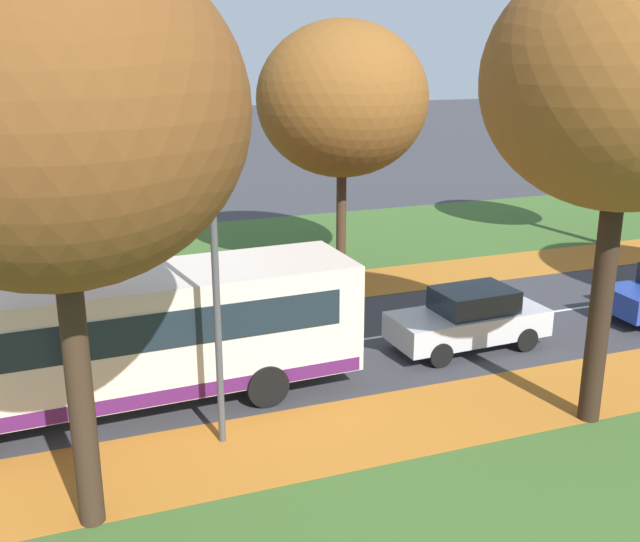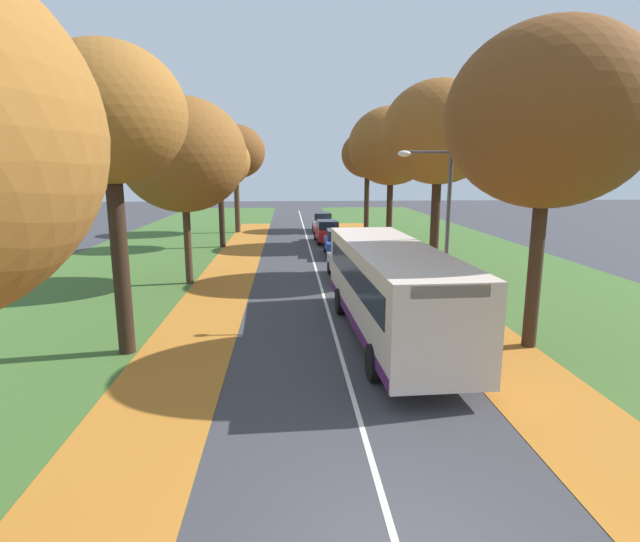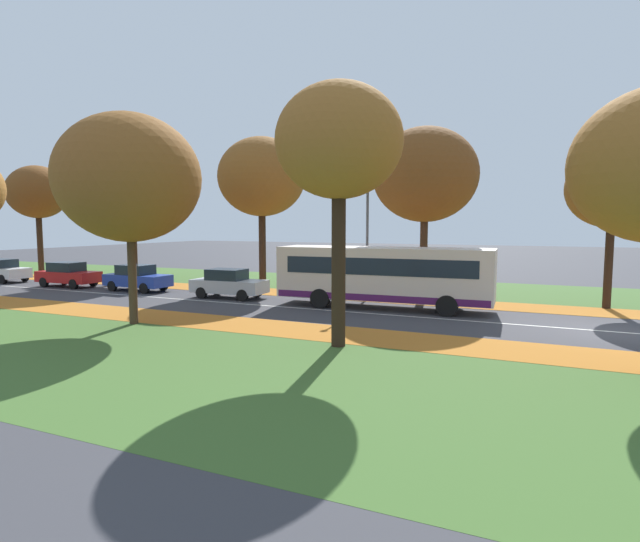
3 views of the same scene
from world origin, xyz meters
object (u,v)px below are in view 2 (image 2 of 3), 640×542
at_px(tree_right_mid, 439,133).
at_px(car_blue_following, 339,243).
at_px(tree_right_distant, 367,155).
at_px(streetlamp_right, 439,217).
at_px(bus, 391,286).
at_px(tree_left_far, 220,162).
at_px(car_red_third_in_line, 328,232).
at_px(car_silver_lead, 349,263).
at_px(tree_left_distant, 235,152).
at_px(tree_right_far, 391,146).
at_px(tree_right_near, 548,117).
at_px(tree_left_near, 108,116).
at_px(car_white_fourth_in_line, 323,222).
at_px(tree_left_mid, 183,155).

xyz_separation_m(tree_right_mid, car_blue_following, (-4.13, 6.50, -6.23)).
distance_m(tree_right_distant, streetlamp_right, 28.01).
height_order(bus, car_blue_following, bus).
height_order(tree_left_far, car_red_third_in_line, tree_left_far).
xyz_separation_m(tree_right_distant, car_blue_following, (-3.89, -13.69, -5.77)).
distance_m(tree_right_distant, car_silver_lead, 21.72).
bearing_deg(tree_left_distant, tree_right_mid, -58.16).
bearing_deg(tree_right_far, tree_right_near, -89.58).
xyz_separation_m(tree_left_near, tree_right_near, (12.15, -0.27, 0.03)).
bearing_deg(streetlamp_right, tree_left_near, -166.43).
bearing_deg(streetlamp_right, car_silver_lead, 106.76).
distance_m(tree_left_near, tree_right_far, 23.79).
distance_m(tree_left_distant, car_white_fourth_in_line, 9.44).
bearing_deg(car_silver_lead, streetlamp_right, -73.24).
bearing_deg(car_blue_following, car_white_fourth_in_line, 90.64).
xyz_separation_m(bus, car_blue_following, (-0.03, 15.72, -0.89)).
height_order(tree_left_mid, tree_right_far, tree_right_far).
relative_size(streetlamp_right, car_white_fourth_in_line, 1.41).
xyz_separation_m(tree_left_far, car_blue_following, (7.75, -3.98, -5.03)).
xyz_separation_m(tree_left_near, tree_left_distant, (0.53, 28.72, -0.02)).
bearing_deg(car_white_fourth_in_line, tree_left_mid, -111.36).
relative_size(tree_right_mid, tree_right_far, 1.00).
bearing_deg(car_white_fourth_in_line, tree_right_far, -63.93).
height_order(tree_right_distant, car_white_fourth_in_line, tree_right_distant).
bearing_deg(tree_left_near, tree_right_near, -1.27).
xyz_separation_m(tree_right_near, car_red_third_in_line, (-4.40, 22.46, -5.97)).
distance_m(tree_right_near, bus, 6.63).
xyz_separation_m(tree_left_distant, tree_right_mid, (11.62, -18.70, 0.31)).
bearing_deg(car_white_fourth_in_line, car_red_third_in_line, -90.97).
bearing_deg(tree_right_far, tree_left_distant, 144.54).
relative_size(tree_right_distant, car_silver_lead, 2.04).
xyz_separation_m(tree_left_near, car_red_third_in_line, (7.75, 22.19, -5.94)).
bearing_deg(car_silver_lead, tree_right_mid, 4.57).
bearing_deg(bus, tree_left_distant, 105.05).
xyz_separation_m(car_silver_lead, car_red_third_in_line, (-0.04, 12.53, 0.00)).
bearing_deg(tree_right_distant, car_white_fourth_in_line, -163.23).
relative_size(tree_right_near, tree_right_far, 0.98).
relative_size(tree_left_mid, car_white_fourth_in_line, 2.01).
distance_m(tree_right_mid, car_blue_following, 9.91).
bearing_deg(tree_right_mid, car_blue_following, 122.46).
xyz_separation_m(tree_left_mid, tree_right_mid, (12.03, 0.86, 1.09)).
distance_m(streetlamp_right, car_blue_following, 14.54).
xyz_separation_m(tree_left_far, bus, (7.78, -19.70, -4.14)).
relative_size(tree_right_distant, car_red_third_in_line, 2.04).
distance_m(tree_right_far, car_white_fourth_in_line, 11.19).
relative_size(tree_left_distant, car_red_third_in_line, 2.12).
distance_m(tree_left_distant, car_red_third_in_line, 11.39).
height_order(tree_right_near, streetlamp_right, tree_right_near).
bearing_deg(car_blue_following, streetlamp_right, -82.04).
bearing_deg(car_red_third_in_line, tree_left_near, -109.26).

